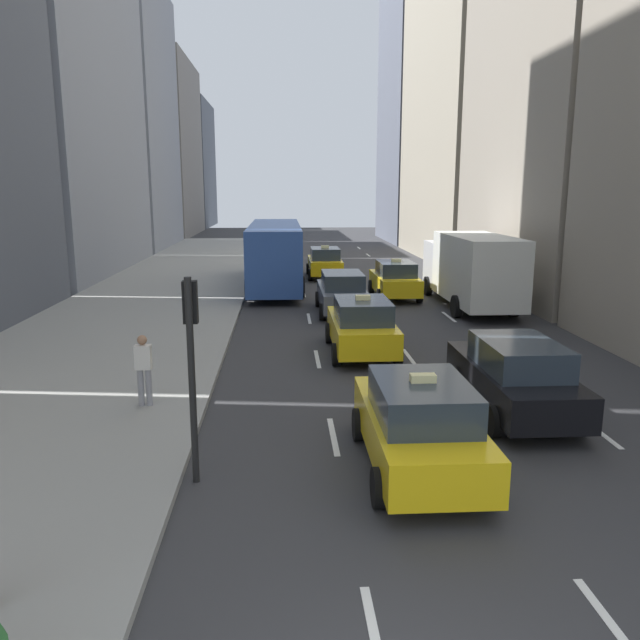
{
  "coord_description": "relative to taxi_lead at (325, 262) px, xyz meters",
  "views": [
    {
      "loc": [
        -1.19,
        -4.05,
        4.99
      ],
      "look_at": [
        -0.16,
        13.39,
        1.33
      ],
      "focal_mm": 35.0,
      "sensor_mm": 36.0,
      "label": 1
    }
  ],
  "objects": [
    {
      "name": "sidewalk_left",
      "position": [
        -8.2,
        -4.68,
        -0.81
      ],
      "size": [
        8.0,
        66.0,
        0.15
      ],
      "primitive_type": "cube",
      "color": "gray",
      "rests_on": "ground"
    },
    {
      "name": "lane_markings",
      "position": [
        1.4,
        -8.68,
        -0.87
      ],
      "size": [
        5.72,
        56.0,
        0.01
      ],
      "color": "white",
      "rests_on": "ground"
    },
    {
      "name": "building_row_left",
      "position": [
        -15.2,
        7.6,
        11.3
      ],
      "size": [
        6.0,
        92.73,
        32.43
      ],
      "color": "gray",
      "rests_on": "ground"
    },
    {
      "name": "taxi_lead",
      "position": [
        0.0,
        0.0,
        0.0
      ],
      "size": [
        2.02,
        4.4,
        1.87
      ],
      "color": "yellow",
      "rests_on": "ground"
    },
    {
      "name": "taxi_second",
      "position": [
        0.0,
        -17.12,
        0.0
      ],
      "size": [
        2.02,
        4.4,
        1.87
      ],
      "color": "yellow",
      "rests_on": "ground"
    },
    {
      "name": "taxi_third",
      "position": [
        0.0,
        -25.33,
        0.0
      ],
      "size": [
        2.02,
        4.4,
        1.87
      ],
      "color": "yellow",
      "rests_on": "ground"
    },
    {
      "name": "taxi_fourth",
      "position": [
        2.8,
        -7.18,
        0.0
      ],
      "size": [
        2.02,
        4.4,
        1.87
      ],
      "color": "yellow",
      "rests_on": "ground"
    },
    {
      "name": "sedan_black_near",
      "position": [
        -0.0,
        -10.65,
        -0.01
      ],
      "size": [
        2.02,
        4.66,
        1.71
      ],
      "color": "#565B66",
      "rests_on": "ground"
    },
    {
      "name": "sedan_silver_behind",
      "position": [
        2.8,
        -22.49,
        -0.0
      ],
      "size": [
        2.02,
        4.73,
        1.72
      ],
      "color": "black",
      "rests_on": "ground"
    },
    {
      "name": "city_bus",
      "position": [
        -2.81,
        -3.49,
        0.91
      ],
      "size": [
        2.8,
        11.61,
        3.25
      ],
      "color": "#2D519E",
      "rests_on": "ground"
    },
    {
      "name": "box_truck",
      "position": [
        5.6,
        -9.66,
        0.83
      ],
      "size": [
        2.58,
        8.4,
        3.15
      ],
      "color": "silver",
      "rests_on": "ground"
    },
    {
      "name": "pedestrian_mid_block",
      "position": [
        -5.57,
        -21.95,
        0.19
      ],
      "size": [
        0.36,
        0.22,
        1.65
      ],
      "color": "gray",
      "rests_on": "sidewalk_left"
    },
    {
      "name": "traffic_light_pole",
      "position": [
        -3.95,
        -25.46,
        1.53
      ],
      "size": [
        0.24,
        0.42,
        3.6
      ],
      "color": "black",
      "rests_on": "ground"
    }
  ]
}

